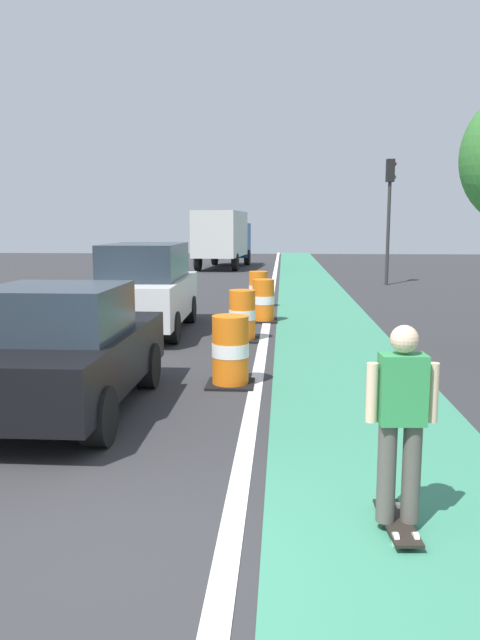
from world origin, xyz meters
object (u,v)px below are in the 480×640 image
object	(u,v)px
delivery_truck_down_block	(223,236)
traffic_barrel_front	(230,352)
skateboarder_on_lane	(401,422)
traffic_barrel_far	(258,290)
parked_sedan_nearest	(63,350)
traffic_light_corner	(389,199)
traffic_barrel_back	(263,301)
parked_suv_second	(146,287)
traffic_barrel_mid	(242,316)

from	to	relation	value
delivery_truck_down_block	traffic_barrel_front	bearing A→B (deg)	-84.28
skateboarder_on_lane	traffic_barrel_far	bearing A→B (deg)	96.97
parked_sedan_nearest	traffic_light_corner	size ratio (longest dim) A/B	0.80
skateboarder_on_lane	delivery_truck_down_block	world-z (taller)	delivery_truck_down_block
skateboarder_on_lane	delivery_truck_down_block	size ratio (longest dim) A/B	0.22
traffic_barrel_back	parked_suv_second	bearing A→B (deg)	-146.99
traffic_barrel_far	traffic_barrel_mid	bearing A→B (deg)	-91.39
skateboarder_on_lane	traffic_barrel_back	xyz separation A→B (m)	(-1.44, 10.93, -0.38)
parked_suv_second	traffic_barrel_far	size ratio (longest dim) A/B	4.26
traffic_barrel_far	traffic_barrel_back	bearing A→B (deg)	-85.12
traffic_barrel_front	traffic_light_corner	bearing A→B (deg)	73.02
skateboarder_on_lane	traffic_barrel_front	world-z (taller)	skateboarder_on_lane
traffic_barrel_back	traffic_barrel_far	world-z (taller)	same
skateboarder_on_lane	delivery_truck_down_block	distance (m)	31.29
traffic_barrel_front	traffic_barrel_mid	size ratio (longest dim) A/B	1.00
delivery_truck_down_block	traffic_barrel_mid	bearing A→B (deg)	-83.51
parked_suv_second	skateboarder_on_lane	bearing A→B (deg)	-66.03
traffic_barrel_far	delivery_truck_down_block	bearing A→B (deg)	98.93
parked_sedan_nearest	traffic_barrel_back	distance (m)	8.32
parked_sedan_nearest	delivery_truck_down_block	size ratio (longest dim) A/B	0.53
traffic_barrel_mid	delivery_truck_down_block	bearing A→B (deg)	96.49
parked_sedan_nearest	traffic_barrel_mid	size ratio (longest dim) A/B	3.76
parked_suv_second	traffic_barrel_front	bearing A→B (deg)	-63.53
traffic_barrel_front	delivery_truck_down_block	size ratio (longest dim) A/B	0.14
traffic_barrel_front	traffic_barrel_back	xyz separation A→B (m)	(0.30, 6.45, 0.00)
traffic_light_corner	parked_suv_second	bearing A→B (deg)	-121.90
skateboarder_on_lane	parked_sedan_nearest	xyz separation A→B (m)	(-3.81, 2.96, -0.08)
parked_suv_second	traffic_barrel_back	distance (m)	3.21
traffic_barrel_front	parked_suv_second	bearing A→B (deg)	116.47
delivery_truck_down_block	traffic_barrel_back	bearing A→B (deg)	-81.62
traffic_barrel_back	traffic_light_corner	world-z (taller)	traffic_light_corner
skateboarder_on_lane	traffic_barrel_far	world-z (taller)	skateboarder_on_lane
skateboarder_on_lane	parked_sedan_nearest	size ratio (longest dim) A/B	0.41
traffic_barrel_back	traffic_light_corner	bearing A→B (deg)	64.91
parked_sedan_nearest	parked_suv_second	xyz separation A→B (m)	(-0.28, 6.25, 0.20)
traffic_barrel_mid	parked_suv_second	bearing A→B (deg)	157.39
parked_suv_second	traffic_light_corner	world-z (taller)	traffic_light_corner
traffic_barrel_mid	traffic_barrel_back	distance (m)	2.70
traffic_barrel_far	parked_sedan_nearest	bearing A→B (deg)	-101.25
parked_suv_second	traffic_light_corner	distance (m)	14.33
traffic_light_corner	traffic_barrel_far	bearing A→B (deg)	-123.89
parked_suv_second	traffic_barrel_front	size ratio (longest dim) A/B	4.26
skateboarder_on_lane	traffic_barrel_far	xyz separation A→B (m)	(-1.67, 13.69, -0.38)
parked_sedan_nearest	parked_suv_second	size ratio (longest dim) A/B	0.88
skateboarder_on_lane	traffic_barrel_back	bearing A→B (deg)	97.49
traffic_barrel_far	delivery_truck_down_block	world-z (taller)	delivery_truck_down_block
traffic_barrel_mid	traffic_barrel_front	bearing A→B (deg)	-88.97
traffic_barrel_front	traffic_barrel_mid	bearing A→B (deg)	91.03
traffic_barrel_far	parked_suv_second	bearing A→B (deg)	-118.36
traffic_barrel_far	traffic_light_corner	world-z (taller)	traffic_light_corner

